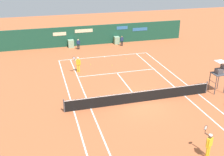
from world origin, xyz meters
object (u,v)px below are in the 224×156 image
at_px(tennis_ball_by_sideline, 112,65).
at_px(umpire_chair, 219,72).
at_px(ball_kid_left_post, 122,40).
at_px(ball_kid_right_post, 78,43).
at_px(player_on_baseline, 78,63).
at_px(tennis_ball_near_service_line, 91,64).
at_px(player_near_side, 209,143).
at_px(tennis_ball_mid_court, 126,58).

bearing_deg(tennis_ball_by_sideline, umpire_chair, -50.97).
height_order(ball_kid_left_post, tennis_ball_by_sideline, ball_kid_left_post).
xyz_separation_m(ball_kid_right_post, ball_kid_left_post, (5.77, -0.00, -0.00)).
distance_m(umpire_chair, ball_kid_right_post, 18.04).
distance_m(umpire_chair, player_on_baseline, 13.22).
distance_m(player_on_baseline, tennis_ball_by_sideline, 3.99).
bearing_deg(player_on_baseline, umpire_chair, 170.50).
bearing_deg(player_on_baseline, tennis_ball_near_service_line, -106.41).
bearing_deg(player_near_side, tennis_ball_mid_court, 67.78).
xyz_separation_m(player_on_baseline, ball_kid_left_post, (7.02, 7.62, -0.18)).
bearing_deg(ball_kid_right_post, tennis_ball_mid_court, 139.32).
distance_m(player_near_side, tennis_ball_by_sideline, 15.87).
bearing_deg(ball_kid_left_post, player_near_side, 91.70).
relative_size(player_on_baseline, ball_kid_right_post, 1.35).
distance_m(player_on_baseline, ball_kid_right_post, 7.72).
distance_m(ball_kid_right_post, ball_kid_left_post, 5.77).
relative_size(player_on_baseline, tennis_ball_by_sideline, 26.24).
relative_size(tennis_ball_near_service_line, tennis_ball_mid_court, 1.00).
relative_size(player_near_side, tennis_ball_by_sideline, 26.08).
xyz_separation_m(ball_kid_left_post, tennis_ball_near_service_line, (-5.39, -5.85, -0.72)).
relative_size(player_on_baseline, tennis_ball_mid_court, 26.24).
distance_m(player_on_baseline, ball_kid_left_post, 10.36).
height_order(player_near_side, ball_kid_left_post, player_near_side).
bearing_deg(player_on_baseline, tennis_ball_by_sideline, -141.67).
xyz_separation_m(player_on_baseline, tennis_ball_mid_court, (5.98, 2.60, -0.90)).
bearing_deg(player_near_side, umpire_chair, 32.94).
xyz_separation_m(tennis_ball_near_service_line, tennis_ball_mid_court, (4.35, 0.83, 0.00)).
distance_m(ball_kid_left_post, tennis_ball_near_service_line, 7.99).
xyz_separation_m(umpire_chair, tennis_ball_by_sideline, (-6.91, 8.52, -1.77)).
bearing_deg(ball_kid_right_post, ball_kid_left_post, -173.98).
height_order(umpire_chair, tennis_ball_near_service_line, umpire_chair).
height_order(umpire_chair, ball_kid_left_post, umpire_chair).
bearing_deg(tennis_ball_near_service_line, ball_kid_right_post, 93.75).
distance_m(tennis_ball_near_service_line, tennis_ball_mid_court, 4.43).
bearing_deg(player_near_side, ball_kid_right_post, 80.35).
bearing_deg(ball_kid_left_post, player_on_baseline, 54.01).
relative_size(umpire_chair, tennis_ball_mid_court, 40.74).
relative_size(player_near_side, ball_kid_left_post, 1.35).
bearing_deg(tennis_ball_mid_court, player_on_baseline, -156.50).
relative_size(player_on_baseline, player_near_side, 1.01).
bearing_deg(ball_kid_right_post, umpire_chair, 127.71).
bearing_deg(umpire_chair, tennis_ball_near_service_line, 43.79).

